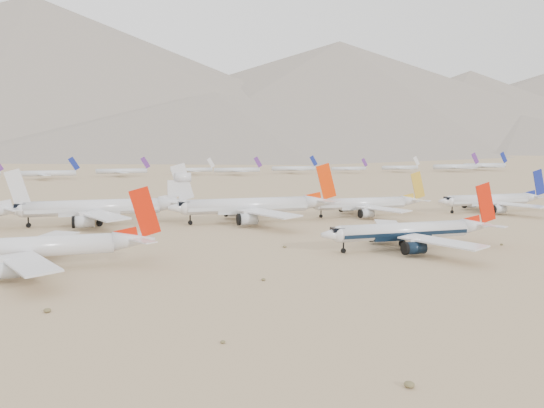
# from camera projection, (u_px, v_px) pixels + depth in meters

# --- Properties ---
(ground) EXTENTS (7000.00, 7000.00, 0.00)m
(ground) POSITION_uv_depth(u_px,v_px,m) (422.00, 252.00, 128.45)
(ground) COLOR #907354
(ground) RESTS_ON ground
(main_airliner) EXTENTS (46.15, 45.08, 16.29)m
(main_airliner) POSITION_uv_depth(u_px,v_px,m) (411.00, 231.00, 131.75)
(main_airliner) COLOR silver
(main_airliner) RESTS_ON ground
(second_airliner) EXTENTS (48.04, 46.95, 17.03)m
(second_airliner) POSITION_uv_depth(u_px,v_px,m) (36.00, 247.00, 109.88)
(second_airliner) COLOR silver
(second_airliner) RESTS_ON ground
(row2_navy_widebody) EXTENTS (45.37, 44.37, 16.14)m
(row2_navy_widebody) POSITION_uv_depth(u_px,v_px,m) (493.00, 200.00, 202.47)
(row2_navy_widebody) COLOR silver
(row2_navy_widebody) RESTS_ON ground
(row2_gold_tail) EXTENTS (44.55, 43.57, 15.86)m
(row2_gold_tail) POSITION_uv_depth(u_px,v_px,m) (366.00, 204.00, 191.13)
(row2_gold_tail) COLOR silver
(row2_gold_tail) RESTS_ON ground
(row2_orange_tail) EXTENTS (54.51, 53.32, 19.44)m
(row2_orange_tail) POSITION_uv_depth(u_px,v_px,m) (255.00, 206.00, 175.98)
(row2_orange_tail) COLOR silver
(row2_orange_tail) RESTS_ON ground
(row2_white_trijet) EXTENTS (55.53, 54.27, 19.68)m
(row2_white_trijet) POSITION_uv_depth(u_px,v_px,m) (104.00, 207.00, 170.91)
(row2_white_trijet) COLOR silver
(row2_white_trijet) RESTS_ON ground
(distant_storage_row) EXTENTS (560.89, 61.47, 15.33)m
(distant_storage_row) POSITION_uv_depth(u_px,v_px,m) (243.00, 170.00, 431.28)
(distant_storage_row) COLOR silver
(distant_storage_row) RESTS_ON ground
(mountain_range) EXTENTS (7354.00, 3024.00, 470.00)m
(mountain_range) POSITION_uv_depth(u_px,v_px,m) (159.00, 91.00, 1696.19)
(mountain_range) COLOR slate
(mountain_range) RESTS_ON ground
(foothills) EXTENTS (4637.50, 1395.00, 155.00)m
(foothills) POSITION_uv_depth(u_px,v_px,m) (365.00, 126.00, 1316.58)
(foothills) COLOR slate
(foothills) RESTS_ON ground
(desert_scrub) EXTENTS (261.14, 121.67, 0.67)m
(desert_scrub) POSITION_uv_depth(u_px,v_px,m) (463.00, 288.00, 95.54)
(desert_scrub) COLOR brown
(desert_scrub) RESTS_ON ground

